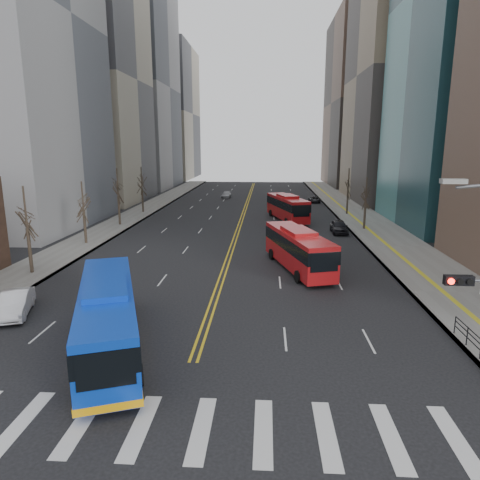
% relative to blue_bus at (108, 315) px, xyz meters
% --- Properties ---
extents(ground, '(220.00, 220.00, 0.00)m').
position_rel_blue_bus_xyz_m(ground, '(4.65, -6.19, -1.92)').
color(ground, black).
extents(sidewalk_right, '(7.00, 130.00, 0.15)m').
position_rel_blue_bus_xyz_m(sidewalk_right, '(22.15, 38.81, -1.85)').
color(sidewalk_right, slate).
rests_on(sidewalk_right, ground).
extents(sidewalk_left, '(5.00, 130.00, 0.15)m').
position_rel_blue_bus_xyz_m(sidewalk_left, '(-11.85, 38.81, -1.85)').
color(sidewalk_left, slate).
rests_on(sidewalk_left, ground).
extents(crosswalk, '(26.70, 4.00, 0.01)m').
position_rel_blue_bus_xyz_m(crosswalk, '(4.65, -6.19, -1.92)').
color(crosswalk, silver).
rests_on(crosswalk, ground).
extents(centerline, '(0.55, 100.00, 0.01)m').
position_rel_blue_bus_xyz_m(centerline, '(4.65, 48.81, -1.92)').
color(centerline, gold).
rests_on(centerline, ground).
extents(office_towers, '(83.00, 134.00, 58.00)m').
position_rel_blue_bus_xyz_m(office_towers, '(4.78, 62.32, 22.00)').
color(office_towers, gray).
rests_on(office_towers, ground).
extents(street_trees, '(35.20, 47.20, 7.60)m').
position_rel_blue_bus_xyz_m(street_trees, '(-2.53, 28.36, 2.95)').
color(street_trees, '#2D231B').
rests_on(street_trees, ground).
extents(blue_bus, '(6.83, 12.80, 3.67)m').
position_rel_blue_bus_xyz_m(blue_bus, '(0.00, 0.00, 0.00)').
color(blue_bus, '#0D3CC4').
rests_on(blue_bus, ground).
extents(red_bus_near, '(5.60, 11.52, 3.56)m').
position_rel_blue_bus_xyz_m(red_bus_near, '(10.98, 15.58, 0.06)').
color(red_bus_near, '#B61316').
rests_on(red_bus_near, ground).
extents(red_bus_far, '(5.76, 11.79, 3.64)m').
position_rel_blue_bus_xyz_m(red_bus_far, '(11.18, 40.28, 0.10)').
color(red_bus_far, '#B61316').
rests_on(red_bus_far, ground).
extents(car_white, '(3.01, 4.85, 1.51)m').
position_rel_blue_bus_xyz_m(car_white, '(-7.64, 4.23, -1.17)').
color(car_white, silver).
rests_on(car_white, ground).
extents(car_dark_mid, '(1.90, 4.62, 1.57)m').
position_rel_blue_bus_xyz_m(car_dark_mid, '(17.12, 31.55, -1.14)').
color(car_dark_mid, black).
rests_on(car_dark_mid, ground).
extents(car_silver, '(1.97, 4.29, 1.22)m').
position_rel_blue_bus_xyz_m(car_silver, '(0.09, 65.59, -1.31)').
color(car_silver, '#98979C').
rests_on(car_silver, ground).
extents(car_dark_far, '(2.03, 4.10, 1.12)m').
position_rel_blue_bus_xyz_m(car_dark_far, '(17.15, 59.72, -1.36)').
color(car_dark_far, black).
rests_on(car_dark_far, ground).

